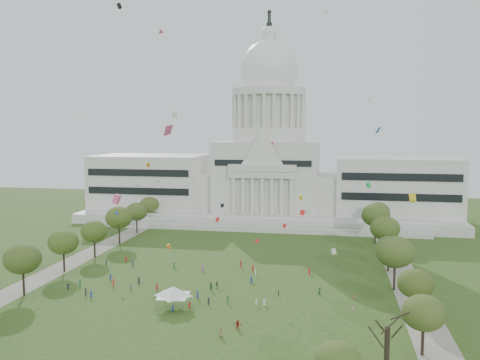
# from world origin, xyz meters

# --- Properties ---
(ground) EXTENTS (400.00, 400.00, 0.00)m
(ground) POSITION_xyz_m (0.00, 0.00, 0.00)
(ground) COLOR #2F4D19
(ground) RESTS_ON ground
(capitol) EXTENTS (160.00, 64.50, 91.30)m
(capitol) POSITION_xyz_m (0.00, 113.59, 22.30)
(capitol) COLOR beige
(capitol) RESTS_ON ground
(path_left) EXTENTS (8.00, 160.00, 0.04)m
(path_left) POSITION_xyz_m (-48.00, 30.00, 0.02)
(path_left) COLOR gray
(path_left) RESTS_ON ground
(path_right) EXTENTS (8.00, 160.00, 0.04)m
(path_right) POSITION_xyz_m (48.00, 30.00, 0.02)
(path_right) COLOR gray
(path_right) RESTS_ON ground
(row_tree_r_0) EXTENTS (7.67, 7.67, 10.91)m
(row_tree_r_0) POSITION_xyz_m (44.94, -19.59, 7.75)
(row_tree_r_0) COLOR black
(row_tree_r_0) RESTS_ON ground
(row_tree_l_1) EXTENTS (8.86, 8.86, 12.59)m
(row_tree_l_1) POSITION_xyz_m (-44.07, -2.96, 8.95)
(row_tree_l_1) COLOR black
(row_tree_l_1) RESTS_ON ground
(row_tree_r_1) EXTENTS (7.58, 7.58, 10.78)m
(row_tree_r_1) POSITION_xyz_m (46.22, -1.75, 7.66)
(row_tree_r_1) COLOR black
(row_tree_r_1) RESTS_ON ground
(row_tree_l_2) EXTENTS (8.42, 8.42, 11.97)m
(row_tree_l_2) POSITION_xyz_m (-45.04, 17.30, 8.51)
(row_tree_l_2) COLOR black
(row_tree_l_2) RESTS_ON ground
(row_tree_r_2) EXTENTS (9.55, 9.55, 13.58)m
(row_tree_r_2) POSITION_xyz_m (44.17, 17.44, 9.66)
(row_tree_r_2) COLOR black
(row_tree_r_2) RESTS_ON ground
(row_tree_l_3) EXTENTS (8.12, 8.12, 11.55)m
(row_tree_l_3) POSITION_xyz_m (-44.09, 33.92, 8.21)
(row_tree_l_3) COLOR black
(row_tree_l_3) RESTS_ON ground
(row_tree_r_3) EXTENTS (7.01, 7.01, 9.98)m
(row_tree_r_3) POSITION_xyz_m (44.40, 34.48, 7.08)
(row_tree_r_3) COLOR black
(row_tree_r_3) RESTS_ON ground
(row_tree_l_4) EXTENTS (9.29, 9.29, 13.21)m
(row_tree_l_4) POSITION_xyz_m (-44.08, 52.42, 9.39)
(row_tree_l_4) COLOR black
(row_tree_l_4) RESTS_ON ground
(row_tree_r_4) EXTENTS (9.19, 9.19, 13.06)m
(row_tree_r_4) POSITION_xyz_m (44.76, 50.04, 9.29)
(row_tree_r_4) COLOR black
(row_tree_r_4) RESTS_ON ground
(row_tree_l_5) EXTENTS (8.33, 8.33, 11.85)m
(row_tree_l_5) POSITION_xyz_m (-45.22, 71.01, 8.42)
(row_tree_l_5) COLOR black
(row_tree_l_5) RESTS_ON ground
(row_tree_r_5) EXTENTS (9.82, 9.82, 13.96)m
(row_tree_r_5) POSITION_xyz_m (43.49, 70.19, 9.93)
(row_tree_r_5) COLOR black
(row_tree_r_5) RESTS_ON ground
(row_tree_l_6) EXTENTS (8.19, 8.19, 11.64)m
(row_tree_l_6) POSITION_xyz_m (-46.87, 89.14, 8.27)
(row_tree_l_6) COLOR black
(row_tree_l_6) RESTS_ON ground
(row_tree_r_6) EXTENTS (8.42, 8.42, 11.97)m
(row_tree_r_6) POSITION_xyz_m (45.96, 88.13, 8.51)
(row_tree_r_6) COLOR black
(row_tree_r_6) RESTS_ON ground
(big_bare_tree) EXTENTS (6.00, 5.00, 12.80)m
(big_bare_tree) POSITION_xyz_m (38.00, -28.00, 8.67)
(big_bare_tree) COLOR black
(big_bare_tree) RESTS_ON ground
(event_tent) EXTENTS (9.71, 9.71, 5.05)m
(event_tent) POSITION_xyz_m (-5.83, -4.73, 3.91)
(event_tent) COLOR #4C4C4C
(event_tent) RESTS_ON ground
(person_0) EXTENTS (0.89, 0.75, 1.56)m
(person_0) POSITION_xyz_m (34.19, 8.14, 0.78)
(person_0) COLOR olive
(person_0) RESTS_ON ground
(person_2) EXTENTS (0.98, 1.02, 1.81)m
(person_2) POSITION_xyz_m (26.18, 10.35, 0.90)
(person_2) COLOR #33723F
(person_2) RESTS_ON ground
(person_3) EXTENTS (1.30, 1.41, 1.97)m
(person_3) POSITION_xyz_m (5.43, 0.30, 0.99)
(person_3) COLOR #33723F
(person_3) RESTS_ON ground
(person_4) EXTENTS (0.95, 1.23, 1.87)m
(person_4) POSITION_xyz_m (0.55, 10.58, 0.93)
(person_4) COLOR #26262B
(person_4) RESTS_ON ground
(person_5) EXTENTS (1.61, 1.91, 1.96)m
(person_5) POSITION_xyz_m (-0.59, 8.96, 0.98)
(person_5) COLOR #33723F
(person_5) RESTS_ON ground
(person_6) EXTENTS (0.69, 0.98, 1.88)m
(person_6) POSITION_xyz_m (8.07, -18.32, 0.94)
(person_6) COLOR olive
(person_6) RESTS_ON ground
(person_7) EXTENTS (0.73, 0.77, 1.69)m
(person_7) POSITION_xyz_m (-5.14, -7.47, 0.85)
(person_7) COLOR navy
(person_7) RESTS_ON ground
(person_8) EXTENTS (0.80, 0.58, 1.51)m
(person_8) POSITION_xyz_m (-20.19, 5.42, 0.75)
(person_8) COLOR #994C8C
(person_8) RESTS_ON ground
(person_9) EXTENTS (1.08, 1.05, 1.54)m
(person_9) POSITION_xyz_m (12.25, -0.06, 0.77)
(person_9) COLOR silver
(person_9) RESTS_ON ground
(person_10) EXTENTS (0.55, 0.84, 1.33)m
(person_10) POSITION_xyz_m (16.38, 7.91, 0.66)
(person_10) COLOR #26262B
(person_10) RESTS_ON ground
(person_11) EXTENTS (1.84, 1.08, 1.86)m
(person_11) POSITION_xyz_m (10.57, -14.04, 0.93)
(person_11) COLOR #B21E1E
(person_11) RESTS_ON ground
(distant_crowd) EXTENTS (59.82, 36.02, 1.92)m
(distant_crowd) POSITION_xyz_m (-12.66, 14.83, 0.87)
(distant_crowd) COLOR #26262B
(distant_crowd) RESTS_ON ground
(kite_swarm) EXTENTS (86.73, 98.52, 63.54)m
(kite_swarm) POSITION_xyz_m (6.30, 7.70, 26.02)
(kite_swarm) COLOR white
(kite_swarm) RESTS_ON ground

